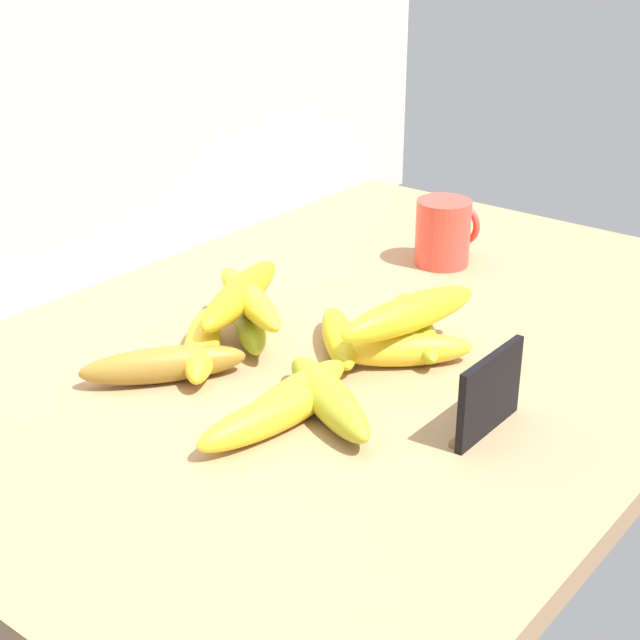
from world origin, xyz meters
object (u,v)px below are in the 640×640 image
(banana_10, at_px, (240,294))
(banana_8, at_px, (328,398))
(banana_6, at_px, (163,365))
(banana_9, at_px, (410,313))
(coffee_mug, at_px, (444,232))
(banana_0, at_px, (416,327))
(chalkboard_sign, at_px, (489,396))
(banana_5, at_px, (405,350))
(banana_11, at_px, (249,298))
(banana_1, at_px, (250,322))
(banana_2, at_px, (292,397))
(banana_3, at_px, (341,338))
(banana_7, at_px, (202,344))
(banana_4, at_px, (268,417))

(banana_10, bearing_deg, banana_8, -112.37)
(banana_6, bearing_deg, banana_9, -40.84)
(coffee_mug, relative_size, banana_0, 0.51)
(chalkboard_sign, bearing_deg, banana_5, 64.52)
(coffee_mug, xyz_separation_m, banana_11, (-0.36, 0.04, 0.01))
(banana_1, relative_size, banana_8, 0.94)
(banana_2, bearing_deg, banana_1, 54.81)
(banana_1, xyz_separation_m, banana_6, (-0.14, -0.00, 0.00))
(banana_1, relative_size, banana_5, 1.08)
(banana_2, xyz_separation_m, banana_10, (0.10, 0.16, 0.04))
(banana_9, distance_m, banana_11, 0.19)
(banana_11, bearing_deg, banana_1, 41.39)
(coffee_mug, relative_size, banana_3, 0.61)
(banana_7, xyz_separation_m, banana_11, (0.07, -0.01, 0.03))
(banana_8, distance_m, banana_11, 0.20)
(banana_7, xyz_separation_m, banana_8, (-0.01, -0.19, 0.00))
(banana_3, height_order, banana_11, banana_11)
(banana_4, relative_size, banana_5, 1.10)
(banana_8, distance_m, banana_10, 0.21)
(banana_0, xyz_separation_m, banana_9, (-0.05, -0.02, 0.04))
(banana_11, bearing_deg, banana_5, -71.20)
(banana_9, bearing_deg, banana_10, 112.13)
(chalkboard_sign, height_order, banana_1, chalkboard_sign)
(banana_4, height_order, banana_9, banana_9)
(banana_0, height_order, banana_7, banana_7)
(banana_3, xyz_separation_m, banana_5, (0.02, -0.08, 0.00))
(banana_5, bearing_deg, banana_10, 108.32)
(banana_0, distance_m, banana_9, 0.06)
(banana_0, bearing_deg, banana_1, 124.23)
(banana_8, bearing_deg, banana_3, 32.27)
(banana_9, relative_size, banana_10, 0.97)
(banana_2, distance_m, banana_3, 0.15)
(banana_4, relative_size, banana_9, 0.85)
(banana_4, relative_size, banana_6, 0.93)
(banana_7, distance_m, banana_10, 0.08)
(banana_5, bearing_deg, banana_11, 108.80)
(coffee_mug, relative_size, banana_4, 0.55)
(banana_0, height_order, banana_8, banana_8)
(banana_3, distance_m, banana_11, 0.12)
(chalkboard_sign, height_order, banana_8, chalkboard_sign)
(banana_5, bearing_deg, banana_0, 22.89)
(banana_6, distance_m, banana_7, 0.06)
(coffee_mug, relative_size, banana_6, 0.52)
(coffee_mug, xyz_separation_m, banana_0, (-0.24, -0.11, -0.03))
(chalkboard_sign, height_order, coffee_mug, coffee_mug)
(banana_0, relative_size, banana_10, 0.90)
(banana_7, bearing_deg, banana_2, -100.85)
(chalkboard_sign, relative_size, banana_11, 0.59)
(banana_8, relative_size, banana_11, 0.95)
(banana_6, xyz_separation_m, banana_9, (0.21, -0.18, 0.04))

